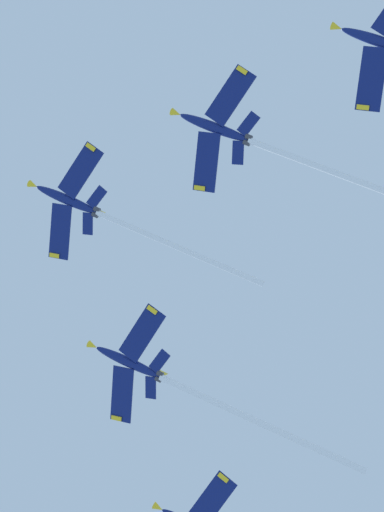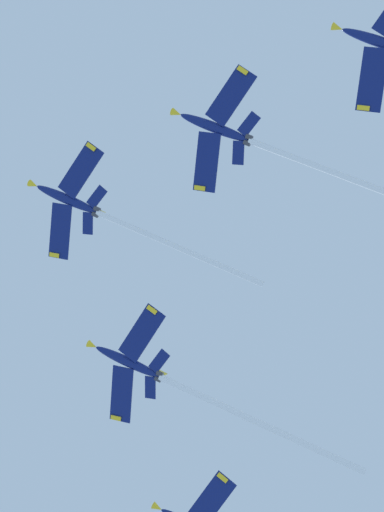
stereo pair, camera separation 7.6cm
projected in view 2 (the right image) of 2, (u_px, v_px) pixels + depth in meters
jet_lead at (104, 215)px, 141.70m from camera, size 40.16×20.00×17.59m
jet_left_wing at (263, 146)px, 131.72m from camera, size 41.55×20.00×18.52m
jet_right_wing at (186, 389)px, 137.16m from camera, size 44.10×19.93×19.58m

